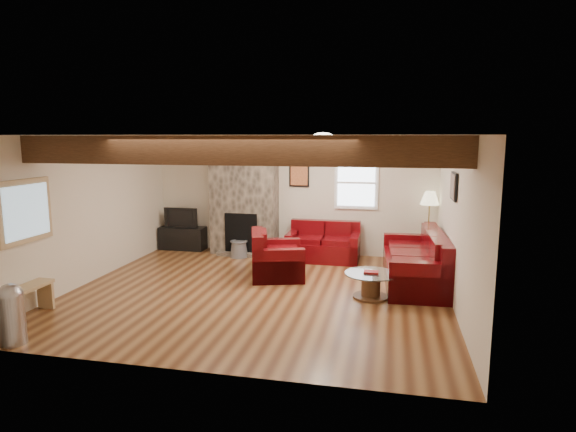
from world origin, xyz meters
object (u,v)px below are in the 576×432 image
floor_lamp (430,202)px  tv_cabinet (183,238)px  armchair_red (277,254)px  television (182,217)px  sofa_three (414,258)px  loveseat (323,242)px  coffee_table (371,285)px

floor_lamp → tv_cabinet: bearing=179.0°
armchair_red → tv_cabinet: 3.04m
television → floor_lamp: size_ratio=0.54×
sofa_three → loveseat: sofa_three is taller
armchair_red → sofa_three: bearing=-104.0°
loveseat → tv_cabinet: bearing=174.8°
sofa_three → armchair_red: 2.38m
television → loveseat: bearing=-5.4°
loveseat → floor_lamp: bearing=5.9°
loveseat → tv_cabinet: loveseat is taller
coffee_table → television: television is taller
armchair_red → loveseat: bearing=-42.2°
armchair_red → coffee_table: armchair_red is taller
armchair_red → coffee_table: 1.89m
floor_lamp → coffee_table: bearing=-113.0°
armchair_red → coffee_table: bearing=-132.5°
armchair_red → floor_lamp: floor_lamp is taller
sofa_three → floor_lamp: floor_lamp is taller
armchair_red → tv_cabinet: size_ratio=1.02×
sofa_three → tv_cabinet: 5.17m
sofa_three → armchair_red: size_ratio=2.23×
sofa_three → tv_cabinet: bearing=-110.2°
sofa_three → coffee_table: bearing=-39.4°
loveseat → floor_lamp: (2.05, 0.21, 0.84)m
coffee_table → armchair_red: bearing=154.1°
television → floor_lamp: bearing=-1.0°
sofa_three → loveseat: size_ratio=1.58×
armchair_red → tv_cabinet: armchair_red is taller
loveseat → tv_cabinet: (-3.20, 0.30, -0.13)m
floor_lamp → television: bearing=179.0°
loveseat → television: size_ratio=1.88×
coffee_table → television: 4.94m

